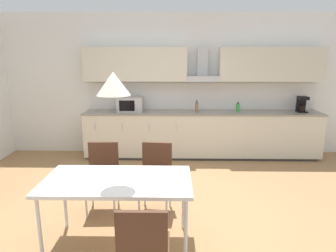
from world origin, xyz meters
The scene contains 14 objects.
ground_plane centered at (0.00, 0.00, -0.01)m, with size 9.40×7.45×0.02m, color #9E754C.
wall_back centered at (0.00, 2.53, 1.37)m, with size 7.52×0.10×2.75m, color white.
kitchen_counter centered at (0.73, 2.19, 0.45)m, with size 4.52×0.61×0.90m.
backsplash_tile centered at (0.73, 2.47, 1.16)m, with size 4.50×0.02×0.52m, color silver.
upper_wall_cabinets centered at (0.73, 2.31, 1.78)m, with size 4.50×0.40×0.63m.
microwave centered at (-0.65, 2.19, 1.04)m, with size 0.48×0.35×0.28m.
coffee_maker centered at (2.63, 2.22, 1.05)m, with size 0.18×0.19×0.30m.
bottle_brown centered at (0.62, 2.13, 1.00)m, with size 0.06×0.06×0.23m.
bottle_green centered at (1.42, 2.24, 0.98)m, with size 0.07×0.07×0.18m.
dining_table centered at (-0.38, -0.69, 0.69)m, with size 1.48×0.77×0.74m.
chair_far_left centered at (-0.72, 0.08, 0.53)m, with size 0.42×0.42×0.87m.
chair_near_right centered at (-0.05, -1.46, 0.53)m, with size 0.40×0.40×0.87m.
chair_far_right centered at (-0.04, 0.08, 0.53)m, with size 0.44×0.44×0.87m.
pendant_lamp centered at (-0.38, -0.69, 1.69)m, with size 0.32×0.32×0.22m, color silver.
Camera 1 is at (0.18, -3.47, 1.94)m, focal length 32.00 mm.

